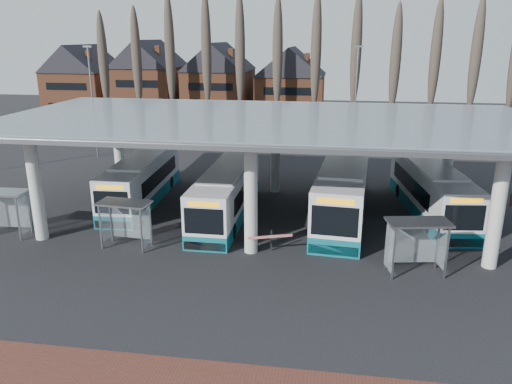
# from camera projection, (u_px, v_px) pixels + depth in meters

# --- Properties ---
(ground) EXTENTS (140.00, 140.00, 0.00)m
(ground) POSITION_uv_depth(u_px,v_px,m) (243.00, 272.00, 24.20)
(ground) COLOR black
(ground) RESTS_ON ground
(station_canopy) EXTENTS (32.00, 16.00, 6.34)m
(station_canopy) POSITION_uv_depth(u_px,v_px,m) (265.00, 128.00, 30.05)
(station_canopy) COLOR silver
(station_canopy) RESTS_ON ground
(poplar_row) EXTENTS (45.10, 1.10, 14.50)m
(poplar_row) POSITION_uv_depth(u_px,v_px,m) (297.00, 58.00, 52.72)
(poplar_row) COLOR #473D33
(poplar_row) RESTS_ON ground
(townhouse_row) EXTENTS (36.80, 10.30, 12.25)m
(townhouse_row) POSITION_uv_depth(u_px,v_px,m) (184.00, 76.00, 66.23)
(townhouse_row) COLOR brown
(townhouse_row) RESTS_ON ground
(lamp_post_a) EXTENTS (0.80, 0.16, 10.17)m
(lamp_post_a) POSITION_uv_depth(u_px,v_px,m) (93.00, 100.00, 45.98)
(lamp_post_a) COLOR slate
(lamp_post_a) RESTS_ON ground
(lamp_post_b) EXTENTS (0.80, 0.16, 10.17)m
(lamp_post_b) POSITION_uv_depth(u_px,v_px,m) (355.00, 100.00, 46.27)
(lamp_post_b) COLOR slate
(lamp_post_b) RESTS_ON ground
(bus_0) EXTENTS (2.94, 11.23, 3.09)m
(bus_0) POSITION_uv_depth(u_px,v_px,m) (142.00, 180.00, 34.41)
(bus_0) COLOR silver
(bus_0) RESTS_ON ground
(bus_1) EXTENTS (2.44, 11.33, 3.15)m
(bus_1) POSITION_uv_depth(u_px,v_px,m) (227.00, 194.00, 31.43)
(bus_1) COLOR silver
(bus_1) RESTS_ON ground
(bus_2) EXTENTS (3.79, 12.99, 3.56)m
(bus_2) POSITION_uv_depth(u_px,v_px,m) (343.00, 190.00, 31.40)
(bus_2) COLOR silver
(bus_2) RESTS_ON ground
(bus_3) EXTENTS (3.86, 11.71, 3.19)m
(bus_3) POSITION_uv_depth(u_px,v_px,m) (430.00, 190.00, 32.00)
(bus_3) COLOR silver
(bus_3) RESTS_ON ground
(shelter_0) EXTENTS (2.93, 1.54, 2.67)m
(shelter_0) POSITION_uv_depth(u_px,v_px,m) (3.00, 203.00, 28.23)
(shelter_0) COLOR gray
(shelter_0) RESTS_ON ground
(shelter_1) EXTENTS (2.88, 1.62, 2.57)m
(shelter_1) POSITION_uv_depth(u_px,v_px,m) (126.00, 214.00, 26.73)
(shelter_1) COLOR gray
(shelter_1) RESTS_ON ground
(shelter_2) EXTENTS (3.13, 1.97, 2.70)m
(shelter_2) POSITION_uv_depth(u_px,v_px,m) (416.00, 235.00, 23.63)
(shelter_2) COLOR gray
(shelter_2) RESTS_ON ground
(barrier) EXTENTS (2.25, 1.02, 1.18)m
(barrier) POSITION_uv_depth(u_px,v_px,m) (270.00, 238.00, 26.01)
(barrier) COLOR black
(barrier) RESTS_ON ground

